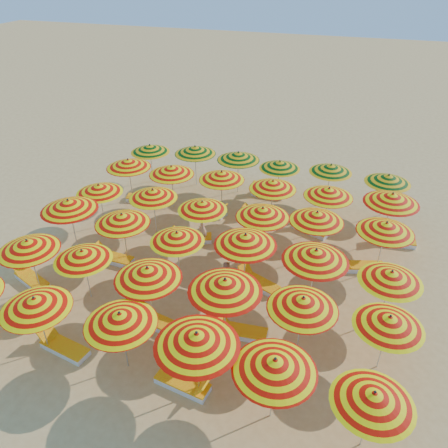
{
  "coord_description": "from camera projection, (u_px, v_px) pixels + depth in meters",
  "views": [
    {
      "loc": [
        4.73,
        -14.03,
        11.21
      ],
      "look_at": [
        0.0,
        0.5,
        1.6
      ],
      "focal_mm": 35.0,
      "sensor_mm": 36.0,
      "label": 1
    }
  ],
  "objects": [
    {
      "name": "lounger_9",
      "position": [
        247.0,
        249.0,
        19.01
      ],
      "size": [
        1.8,
        0.83,
        0.69
      ],
      "rotation": [
        0.0,
        0.0,
        3.29
      ],
      "color": "white",
      "rests_on": "ground"
    },
    {
      "name": "umbrella_1",
      "position": [
        35.0,
        303.0,
        13.35
      ],
      "size": [
        2.31,
        2.31,
        2.32
      ],
      "color": "silver",
      "rests_on": "ground"
    },
    {
      "name": "beachgoer_a",
      "position": [
        203.0,
        228.0,
        19.4
      ],
      "size": [
        0.5,
        0.61,
        1.45
      ],
      "primitive_type": "imported",
      "rotation": [
        0.0,
        0.0,
        5.04
      ],
      "color": "tan",
      "rests_on": "ground"
    },
    {
      "name": "umbrella_23",
      "position": [
        386.0,
        227.0,
        16.92
      ],
      "size": [
        2.98,
        2.98,
        2.38
      ],
      "color": "silver",
      "rests_on": "ground"
    },
    {
      "name": "umbrella_29",
      "position": [
        392.0,
        198.0,
        18.64
      ],
      "size": [
        2.4,
        2.4,
        2.51
      ],
      "color": "silver",
      "rests_on": "ground"
    },
    {
      "name": "umbrella_4",
      "position": [
        275.0,
        365.0,
        11.26
      ],
      "size": [
        2.76,
        2.76,
        2.41
      ],
      "color": "silver",
      "rests_on": "ground"
    },
    {
      "name": "umbrella_16",
      "position": [
        316.0,
        255.0,
        15.18
      ],
      "size": [
        2.97,
        2.97,
        2.51
      ],
      "color": "silver",
      "rests_on": "ground"
    },
    {
      "name": "umbrella_6",
      "position": [
        28.0,
        245.0,
        15.88
      ],
      "size": [
        2.27,
        2.27,
        2.38
      ],
      "color": "silver",
      "rests_on": "ground"
    },
    {
      "name": "lounger_4",
      "position": [
        165.0,
        326.0,
        15.15
      ],
      "size": [
        1.81,
        0.92,
        0.69
      ],
      "rotation": [
        0.0,
        0.0,
        -0.2
      ],
      "color": "white",
      "rests_on": "ground"
    },
    {
      "name": "umbrella_11",
      "position": [
        389.0,
        322.0,
        12.81
      ],
      "size": [
        2.62,
        2.62,
        2.23
      ],
      "color": "silver",
      "rests_on": "ground"
    },
    {
      "name": "lounger_11",
      "position": [
        144.0,
        198.0,
        22.99
      ],
      "size": [
        1.82,
        0.97,
        0.69
      ],
      "rotation": [
        0.0,
        0.0,
        0.24
      ],
      "color": "white",
      "rests_on": "ground"
    },
    {
      "name": "umbrella_18",
      "position": [
        99.0,
        189.0,
        19.9
      ],
      "size": [
        2.12,
        2.12,
        2.25
      ],
      "color": "silver",
      "rests_on": "ground"
    },
    {
      "name": "beachgoer_b",
      "position": [
        225.0,
        278.0,
        16.51
      ],
      "size": [
        0.85,
        0.8,
        1.4
      ],
      "primitive_type": "imported",
      "rotation": [
        0.0,
        0.0,
        3.67
      ],
      "color": "tan",
      "rests_on": "ground"
    },
    {
      "name": "lounger_10",
      "position": [
        361.0,
        266.0,
        17.98
      ],
      "size": [
        1.83,
        1.04,
        0.69
      ],
      "rotation": [
        0.0,
        0.0,
        3.43
      ],
      "color": "white",
      "rests_on": "ground"
    },
    {
      "name": "umbrella_24",
      "position": [
        128.0,
        163.0,
        21.98
      ],
      "size": [
        2.94,
        2.94,
        2.38
      ],
      "color": "silver",
      "rests_on": "ground"
    },
    {
      "name": "umbrella_9",
      "position": [
        225.0,
        285.0,
        13.75
      ],
      "size": [
        3.18,
        3.18,
        2.56
      ],
      "color": "silver",
      "rests_on": "ground"
    },
    {
      "name": "lounger_2",
      "position": [
        184.0,
        384.0,
        13.12
      ],
      "size": [
        1.8,
        0.84,
        0.69
      ],
      "rotation": [
        0.0,
        0.0,
        -0.15
      ],
      "color": "white",
      "rests_on": "ground"
    },
    {
      "name": "umbrella_26",
      "position": [
        222.0,
        176.0,
        20.87
      ],
      "size": [
        2.77,
        2.77,
        2.34
      ],
      "color": "silver",
      "rests_on": "ground"
    },
    {
      "name": "umbrella_34",
      "position": [
        331.0,
        168.0,
        21.74
      ],
      "size": [
        2.72,
        2.72,
        2.25
      ],
      "color": "silver",
      "rests_on": "ground"
    },
    {
      "name": "umbrella_30",
      "position": [
        150.0,
        149.0,
        23.91
      ],
      "size": [
        2.59,
        2.59,
        2.26
      ],
      "color": "silver",
      "rests_on": "ground"
    },
    {
      "name": "umbrella_20",
      "position": [
        202.0,
        206.0,
        18.56
      ],
      "size": [
        2.79,
        2.79,
        2.25
      ],
      "color": "silver",
      "rests_on": "ground"
    },
    {
      "name": "lounger_1",
      "position": [
        64.0,
        347.0,
        14.33
      ],
      "size": [
        1.81,
        0.87,
        0.69
      ],
      "rotation": [
        0.0,
        0.0,
        2.97
      ],
      "color": "white",
      "rests_on": "ground"
    },
    {
      "name": "umbrella_17",
      "position": [
        391.0,
        276.0,
        14.52
      ],
      "size": [
        2.72,
        2.72,
        2.27
      ],
      "color": "silver",
      "rests_on": "ground"
    },
    {
      "name": "umbrella_10",
      "position": [
        303.0,
        303.0,
        13.3
      ],
      "size": [
        2.86,
        2.86,
        2.37
      ],
      "color": "silver",
      "rests_on": "ground"
    },
    {
      "name": "umbrella_2",
      "position": [
        120.0,
        319.0,
        12.78
      ],
      "size": [
        2.46,
        2.46,
        2.33
      ],
      "color": "silver",
      "rests_on": "ground"
    },
    {
      "name": "lounger_14",
      "position": [
        310.0,
        229.0,
        20.42
      ],
      "size": [
        1.82,
        1.22,
        0.69
      ],
      "rotation": [
        0.0,
        0.0,
        2.74
      ],
      "color": "white",
      "rests_on": "ground"
    },
    {
      "name": "umbrella_12",
      "position": [
        69.0,
        205.0,
        18.16
      ],
      "size": [
        2.46,
        2.46,
        2.51
      ],
      "color": "silver",
      "rests_on": "ground"
    },
    {
      "name": "umbrella_27",
      "position": [
        273.0,
        185.0,
        20.06
      ],
      "size": [
        2.75,
        2.75,
        2.34
      ],
      "color": "silver",
      "rests_on": "ground"
    },
    {
      "name": "umbrella_8",
      "position": [
        148.0,
        273.0,
        14.45
      ],
      "size": [
        2.89,
        2.89,
        2.43
      ],
      "color": "silver",
      "rests_on": "ground"
    },
    {
      "name": "umbrella_35",
      "position": [
        388.0,
        179.0,
        20.68
      ],
      "size": [
        2.34,
        2.34,
        2.29
      ],
      "color": "silver",
      "rests_on": "ground"
    },
    {
      "name": "lounger_15",
      "position": [
        394.0,
        241.0,
        19.57
      ],
      "size": [
        1.77,
        0.71,
        0.69
      ],
      "rotation": [
        0.0,
        0.0,
        3.22
      ],
      "color": "white",
      "rests_on": "ground"
    },
    {
      "name": "lounger_3",
      "position": [
        31.0,
        279.0,
        17.28
      ],
      "size": [
        1.82,
        1.18,
        0.69
      ],
      "rotation": [
        0.0,
        0.0,
        2.76
      ],
      "color": "white",
      "rests_on": "ground"
    },
    {
      "name": "umbrella_33",
      "position": [
        280.0,
        165.0,
        22.19
      ],
      "size": [
        2.27,
        2.27,
        2.21
      ],
      "color": "silver",
      "rests_on": "ground"
    },
    {
      "name": "umbrella_7",
      "position": [
        82.0,
        255.0,
        15.61
      ],
      "size": [
        2.48,
        2.48,
        2.22
      ],
      "color": "silver",
      "rests_on": "ground"
    },
    {
      "name": "umbrella_32",
      "position": [
        238.0,
        156.0,
        22.77
      ],
      "size": [
        2.9,
        2.9,
        2.37
      ],
      "color": "silver",
      "rests_on": "ground"
    },
    {
      "name": "lounger_7",
      "position": [
        258.0,
        282.0,
        17.13
      ],
      "size": [
        1.82,
        1.22,
        0.69
      ],
      "rotation": [
        0.0,
        0.0,
        2.74
      ],
      "color": "white",
      "rests_on": "ground"
    },
    {
      "name": "umbrella_19",
      "position": [
        153.0,
        194.0,
        19.38
      ],
      "size": [
        2.56,
        2.56,
        2.31
      ],
      "color": "silver",
      "rests_on": "ground"
    },
    {
      "name": "umbrella_25",
      "position": [
        171.0,
        170.0,
        21.33
      ],
      "size": [
        2.27,
        2.27,
        2.36
      ],
      "color": "silver",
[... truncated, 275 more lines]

